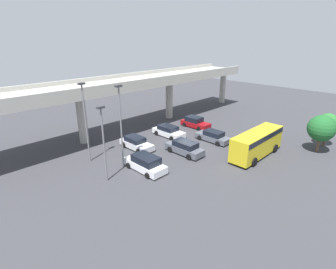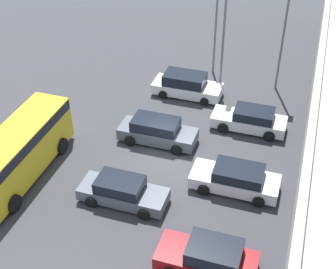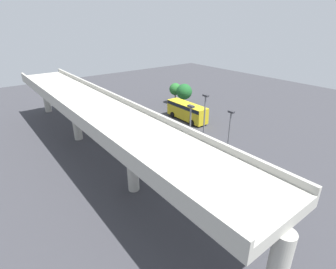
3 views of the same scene
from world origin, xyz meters
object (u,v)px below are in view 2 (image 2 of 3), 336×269
at_px(shuttle_bus, 18,151).
at_px(lamp_post_by_overpass, 216,19).
at_px(parked_car_2, 157,131).
at_px(parked_car_5, 209,258).
at_px(parked_car_3, 236,179).
at_px(parked_car_1, 250,120).
at_px(parked_car_4, 122,191).
at_px(parked_car_0, 186,85).
at_px(lamp_post_near_aisle, 285,23).
at_px(lamp_post_mid_lot, 224,26).

relative_size(shuttle_bus, lamp_post_by_overpass, 1.13).
bearing_deg(lamp_post_by_overpass, parked_car_2, -6.96).
bearing_deg(parked_car_5, parked_car_3, -91.06).
distance_m(parked_car_3, shuttle_bus, 12.01).
xyz_separation_m(parked_car_2, parked_car_5, (8.47, 5.37, -0.03)).
xyz_separation_m(shuttle_bus, lamp_post_by_overpass, (-15.26, 7.42, 2.59)).
distance_m(parked_car_1, parked_car_4, 10.12).
bearing_deg(parked_car_0, parked_car_5, -70.15).
height_order(parked_car_0, parked_car_3, parked_car_0).
xyz_separation_m(parked_car_2, parked_car_4, (5.58, -0.02, -0.08)).
height_order(parked_car_0, parked_car_5, parked_car_0).
distance_m(parked_car_0, lamp_post_near_aisle, 7.92).
bearing_deg(parked_car_5, parked_car_0, -70.15).
height_order(parked_car_2, parked_car_3, parked_car_2).
bearing_deg(shuttle_bus, parked_car_2, 130.94).
distance_m(parked_car_1, lamp_post_by_overpass, 8.69).
xyz_separation_m(parked_car_0, lamp_post_near_aisle, (-2.96, 5.99, 4.25)).
xyz_separation_m(parked_car_0, parked_car_4, (11.49, -0.19, -0.10)).
bearing_deg(parked_car_0, lamp_post_near_aisle, 26.29).
height_order(parked_car_4, lamp_post_mid_lot, lamp_post_mid_lot).
bearing_deg(parked_car_1, parked_car_4, 58.74).
relative_size(parked_car_1, parked_car_5, 1.04).
bearing_deg(lamp_post_near_aisle, shuttle_bus, -40.97).
bearing_deg(parked_car_3, lamp_post_by_overpass, -71.40).
bearing_deg(parked_car_4, parked_car_0, 89.03).
bearing_deg(parked_car_2, parked_car_4, -90.16).
distance_m(parked_car_3, parked_car_4, 6.14).
bearing_deg(lamp_post_mid_lot, shuttle_bus, -34.49).
bearing_deg(parked_car_2, lamp_post_by_overpass, 83.04).
bearing_deg(lamp_post_by_overpass, lamp_post_near_aisle, 78.63).
relative_size(parked_car_1, lamp_post_near_aisle, 0.54).
bearing_deg(parked_car_4, lamp_post_by_overpass, 85.49).
xyz_separation_m(parked_car_4, shuttle_bus, (-0.19, -6.20, 1.07)).
distance_m(parked_car_2, lamp_post_by_overpass, 10.57).
bearing_deg(lamp_post_by_overpass, parked_car_4, -4.51).
bearing_deg(parked_car_3, lamp_post_near_aisle, -93.41).
bearing_deg(parked_car_1, lamp_post_near_aisle, -99.18).
height_order(parked_car_5, lamp_post_near_aisle, lamp_post_near_aisle).
xyz_separation_m(parked_car_1, parked_car_2, (3.07, -5.23, 0.05)).
relative_size(parked_car_0, parked_car_3, 1.02).
xyz_separation_m(parked_car_5, shuttle_bus, (-3.08, -11.59, 1.01)).
bearing_deg(lamp_post_mid_lot, lamp_post_near_aisle, 115.07).
height_order(parked_car_3, shuttle_bus, shuttle_bus).
bearing_deg(lamp_post_near_aisle, parked_car_4, -23.18).
relative_size(parked_car_3, parked_car_4, 1.02).
height_order(parked_car_4, shuttle_bus, shuttle_bus).
bearing_deg(parked_car_4, parked_car_5, -28.23).
bearing_deg(lamp_post_by_overpass, parked_car_5, 12.80).
bearing_deg(lamp_post_near_aisle, parked_car_2, -34.82).
relative_size(parked_car_3, shuttle_bus, 0.58).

